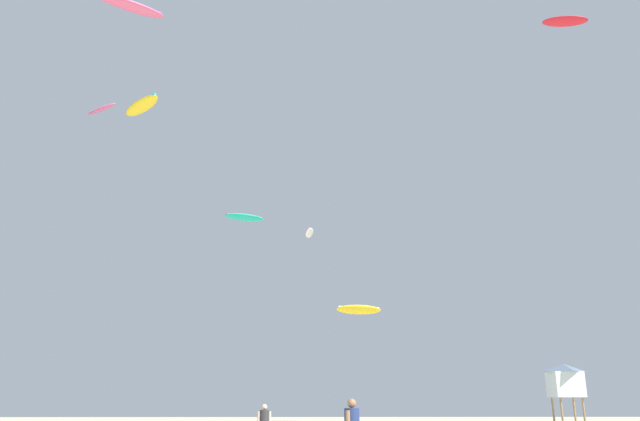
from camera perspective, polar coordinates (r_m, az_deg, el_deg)
name	(u,v)px	position (r m, az deg, el deg)	size (l,w,h in m)	color
lifeguard_tower	(565,380)	(47.64, 21.58, -14.28)	(2.30, 2.30, 4.15)	#8C704C
kite_aloft_0	(244,217)	(33.85, -6.98, -0.63)	(2.27, 1.39, 0.40)	#19B29E
kite_aloft_1	(129,5)	(38.14, -17.13, 17.57)	(4.01, 3.13, 0.53)	#E5598C
kite_aloft_2	(359,310)	(53.21, 3.59, -9.07)	(4.07, 1.99, 0.95)	yellow
kite_aloft_3	(310,233)	(44.98, -0.97, -2.07)	(0.76, 2.33, 0.56)	white
kite_aloft_4	(142,106)	(38.72, -16.08, 9.23)	(3.07, 3.27, 0.45)	yellow
kite_aloft_5	(101,109)	(56.30, -19.44, 8.79)	(3.47, 2.89, 0.85)	#E5598C
kite_aloft_7	(565,21)	(44.72, 21.60, 15.87)	(2.99, 1.16, 0.57)	red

